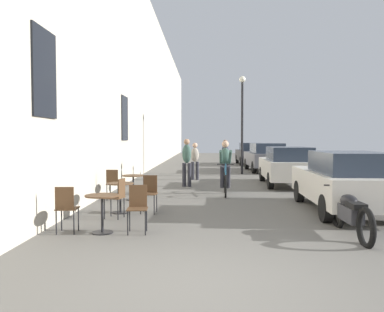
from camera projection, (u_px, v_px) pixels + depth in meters
name	position (u px, v px, depth m)	size (l,w,h in m)	color
ground_plane	(213.00, 285.00, 4.77)	(88.00, 88.00, 0.00)	#5B5954
building_facade_left	(134.00, 75.00, 18.64)	(0.54, 68.00, 9.62)	#B7AD99
cafe_table_near	(102.00, 205.00, 7.38)	(0.64, 0.64, 0.72)	black
cafe_chair_near_toward_street	(66.00, 206.00, 7.32)	(0.40, 0.40, 0.89)	black
cafe_chair_near_toward_wall	(138.00, 205.00, 7.43)	(0.41, 0.41, 0.89)	black
cafe_table_mid	(120.00, 191.00, 9.38)	(0.64, 0.64, 0.72)	black
cafe_chair_mid_toward_street	(149.00, 191.00, 9.43)	(0.40, 0.40, 0.89)	black
cafe_chair_mid_toward_wall	(117.00, 195.00, 8.74)	(0.45, 0.45, 0.89)	black
cafe_table_far	(133.00, 182.00, 11.38)	(0.64, 0.64, 0.72)	black
cafe_chair_far_toward_street	(113.00, 182.00, 11.32)	(0.41, 0.41, 0.89)	black
cyclist_on_bicycle	(225.00, 169.00, 12.52)	(0.52, 1.76, 1.74)	black
pedestrian_near	(187.00, 160.00, 14.55)	(0.37, 0.29, 1.77)	#26262D
pedestrian_mid	(195.00, 159.00, 16.94)	(0.37, 0.29, 1.60)	#26262D
pedestrian_far	(225.00, 155.00, 18.79)	(0.36, 0.27, 1.73)	#26262D
street_lamp	(242.00, 112.00, 19.67)	(0.32, 0.32, 4.90)	black
parked_car_nearest	(345.00, 181.00, 9.50)	(1.86, 4.18, 1.47)	beige
parked_car_second	(287.00, 165.00, 14.98)	(1.88, 4.19, 1.47)	beige
parked_car_third	(265.00, 157.00, 21.32)	(1.91, 4.36, 1.54)	#595960
parked_car_fourth	(251.00, 153.00, 26.86)	(1.83, 4.23, 1.50)	black
parked_motorcycle	(351.00, 214.00, 7.18)	(0.62, 2.15, 0.92)	black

